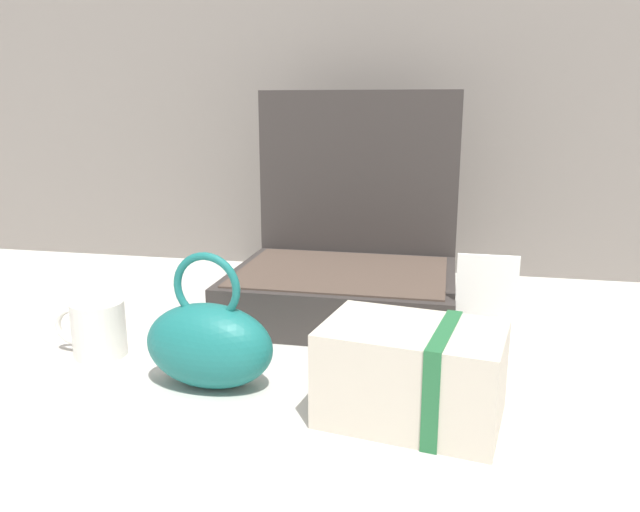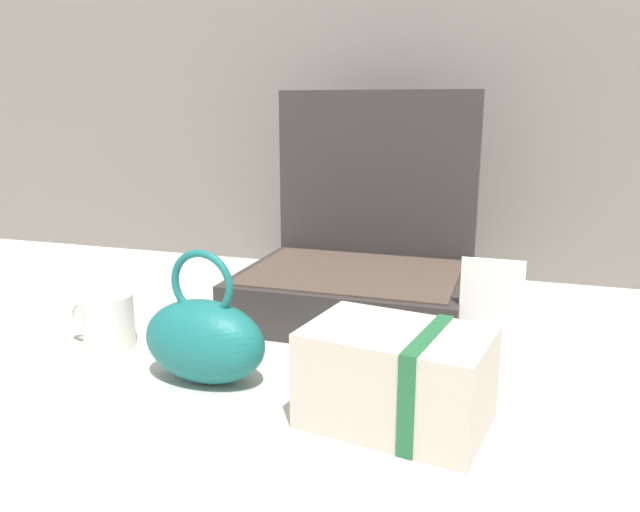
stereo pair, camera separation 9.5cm
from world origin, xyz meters
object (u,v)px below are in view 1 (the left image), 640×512
info_card_left (486,305)px  open_suitcase (346,266)px  coffee_mug (98,328)px  teal_pouch_handbag (209,343)px  cream_toiletry_bag (414,373)px

info_card_left → open_suitcase: bearing=145.7°
coffee_mug → open_suitcase: bearing=41.5°
teal_pouch_handbag → coffee_mug: teal_pouch_handbag is taller
coffee_mug → info_card_left: (0.61, 0.13, 0.04)m
cream_toiletry_bag → info_card_left: size_ratio=1.49×
coffee_mug → info_card_left: info_card_left is taller
teal_pouch_handbag → info_card_left: teal_pouch_handbag is taller
open_suitcase → info_card_left: size_ratio=2.57×
open_suitcase → coffee_mug: open_suitcase is taller
coffee_mug → info_card_left: 0.62m
info_card_left → cream_toiletry_bag: bearing=-111.7°
coffee_mug → info_card_left: bearing=12.3°
teal_pouch_handbag → coffee_mug: size_ratio=1.65×
cream_toiletry_bag → info_card_left: bearing=67.8°
cream_toiletry_bag → open_suitcase: bearing=110.7°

